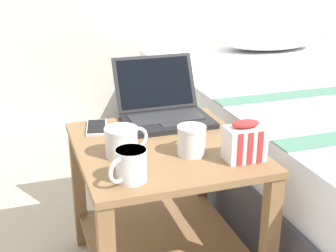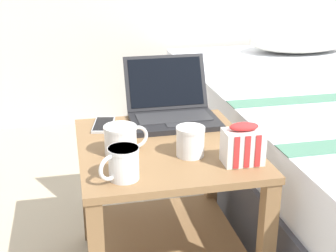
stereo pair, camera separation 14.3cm
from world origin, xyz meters
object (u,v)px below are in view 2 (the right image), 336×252
(mug_mid_center, at_px, (123,162))
(cell_phone, at_px, (104,125))
(laptop, at_px, (172,108))
(snack_bag, at_px, (243,145))
(mug_front_left, at_px, (191,139))
(mug_front_right, at_px, (121,138))

(mug_mid_center, bearing_deg, cell_phone, 92.31)
(laptop, xyz_separation_m, snack_bag, (0.12, -0.41, 0.01))
(laptop, xyz_separation_m, mug_mid_center, (-0.23, -0.44, 0.01))
(mug_mid_center, bearing_deg, laptop, 61.85)
(laptop, relative_size, snack_bag, 2.50)
(mug_front_left, height_order, mug_mid_center, same)
(snack_bag, bearing_deg, laptop, 106.11)
(mug_mid_center, xyz_separation_m, snack_bag, (0.35, 0.03, 0.01))
(mug_mid_center, bearing_deg, mug_front_right, 84.21)
(mug_front_left, bearing_deg, laptop, 87.35)
(mug_front_left, xyz_separation_m, cell_phone, (-0.24, 0.30, -0.05))
(mug_front_right, distance_m, snack_bag, 0.36)
(laptop, xyz_separation_m, mug_front_left, (-0.01, -0.32, 0.01))
(laptop, relative_size, mug_front_right, 2.24)
(mug_front_left, distance_m, snack_bag, 0.16)
(laptop, xyz_separation_m, cell_phone, (-0.25, -0.02, -0.04))
(laptop, relative_size, mug_front_left, 2.55)
(mug_front_right, xyz_separation_m, cell_phone, (-0.03, 0.25, -0.05))
(mug_front_left, distance_m, mug_front_right, 0.21)
(mug_front_left, relative_size, cell_phone, 0.78)
(mug_front_left, height_order, mug_front_right, same)
(laptop, distance_m, mug_front_right, 0.35)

